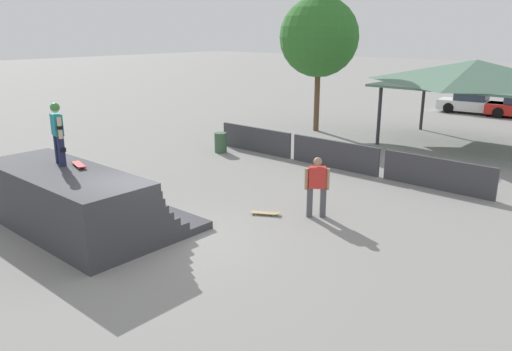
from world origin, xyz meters
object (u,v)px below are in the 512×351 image
object	(u,v)px
skater_on_deck	(57,129)
tree_far_back	(319,37)
skateboard_on_ground	(266,213)
parked_car_white	(472,104)
bystander_walking	(317,184)
trash_bin	(221,143)
skateboard_on_deck	(79,165)

from	to	relation	value
skater_on_deck	tree_far_back	size ratio (longest dim) A/B	0.25
skateboard_on_ground	parked_car_white	distance (m)	22.36
bystander_walking	trash_bin	bearing A→B (deg)	-64.71
tree_far_back	skateboard_on_ground	bearing A→B (deg)	-61.52
tree_far_back	trash_bin	size ratio (longest dim) A/B	7.87
skater_on_deck	parked_car_white	xyz separation A→B (m)	(1.83, 26.29, -1.98)
skateboard_on_ground	tree_far_back	distance (m)	13.47
bystander_walking	parked_car_white	world-z (taller)	bystander_walking
skater_on_deck	trash_bin	bearing A→B (deg)	120.12
skater_on_deck	bystander_walking	size ratio (longest dim) A/B	0.95
skateboard_on_deck	parked_car_white	world-z (taller)	skateboard_on_deck
skater_on_deck	skateboard_on_ground	size ratio (longest dim) A/B	2.01
bystander_walking	parked_car_white	bearing A→B (deg)	-120.76
tree_far_back	parked_car_white	world-z (taller)	tree_far_back
trash_bin	parked_car_white	xyz separation A→B (m)	(4.43, 17.80, 0.18)
skater_on_deck	tree_far_back	world-z (taller)	tree_far_back
trash_bin	bystander_walking	bearing A→B (deg)	-25.86
skateboard_on_deck	trash_bin	bearing A→B (deg)	126.75
trash_bin	skateboard_on_ground	bearing A→B (deg)	-35.09
tree_far_back	skater_on_deck	bearing A→B (deg)	-81.44
skateboard_on_deck	trash_bin	distance (m)	8.98
skater_on_deck	trash_bin	size ratio (longest dim) A/B	1.93
skateboard_on_ground	parked_car_white	xyz separation A→B (m)	(-1.92, 22.27, 0.54)
skateboard_on_deck	skateboard_on_ground	xyz separation A→B (m)	(3.17, 3.84, -1.64)
bystander_walking	skateboard_on_deck	bearing A→B (deg)	8.59
skater_on_deck	skateboard_on_deck	bearing A→B (deg)	30.60
skateboard_on_deck	skateboard_on_ground	world-z (taller)	skateboard_on_deck
skateboard_on_ground	tree_far_back	xyz separation A→B (m)	(-6.03, 11.11, 4.65)
tree_far_back	trash_bin	bearing A→B (deg)	-92.81
skateboard_on_deck	bystander_walking	distance (m)	6.39
skater_on_deck	skateboard_on_deck	world-z (taller)	skater_on_deck
skateboard_on_ground	skater_on_deck	bearing A→B (deg)	-162.72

